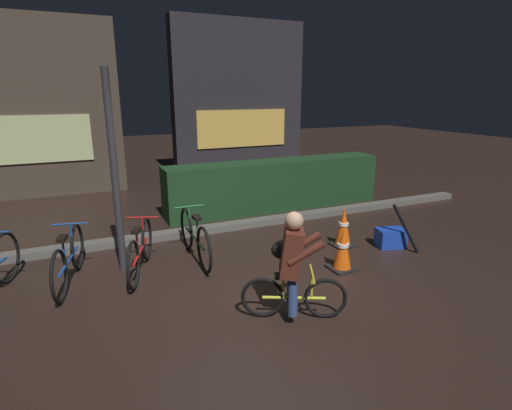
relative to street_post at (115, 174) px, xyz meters
name	(u,v)px	position (x,y,z in m)	size (l,w,h in m)	color
ground_plane	(261,282)	(1.62, -1.20, -1.39)	(40.00, 40.00, 0.00)	black
sidewalk_curb	(210,229)	(1.62, 1.00, -1.33)	(12.00, 0.24, 0.12)	#56544F
hedge_row	(276,185)	(3.42, 1.90, -0.86)	(4.80, 0.70, 1.06)	#19381C
storefront_left	(7,110)	(-1.75, 5.30, 0.68)	(4.92, 0.54, 4.16)	#42382D
storefront_right	(239,99)	(4.25, 6.00, 0.85)	(4.06, 0.54, 4.50)	#262328
street_post	(115,174)	(0.00, 0.00, 0.00)	(0.10, 0.10, 2.77)	#2D2D33
parked_bike_left_mid	(69,259)	(-0.68, -0.17, -1.04)	(0.49, 1.60, 0.75)	black
parked_bike_center_left	(141,250)	(0.23, -0.22, -1.05)	(0.60, 1.53, 0.74)	black
parked_bike_center_right	(195,237)	(1.04, -0.09, -1.04)	(0.46, 1.68, 0.78)	black
traffic_cone_near	(343,249)	(2.86, -1.30, -1.08)	(0.36, 0.36, 0.64)	black
traffic_cone_far	(343,227)	(3.43, -0.55, -1.07)	(0.36, 0.36, 0.66)	black
blue_crate	(390,238)	(4.12, -0.90, -1.24)	(0.44, 0.32, 0.30)	#193DB7
cyclist	(292,265)	(1.58, -2.10, -0.76)	(1.08, 0.66, 1.25)	black
closed_umbrella	(406,229)	(4.17, -1.15, -1.01)	(0.05, 0.05, 0.85)	black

